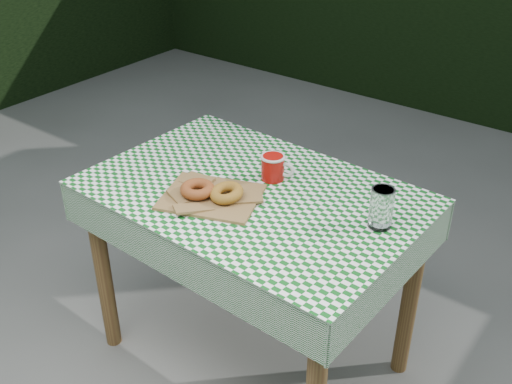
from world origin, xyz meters
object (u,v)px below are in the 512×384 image
table (253,280)px  coffee_mug (273,167)px  drinking_glass (381,208)px  paper_bag (211,196)px

table → coffee_mug: size_ratio=6.86×
drinking_glass → table: bearing=-171.8°
table → coffee_mug: coffee_mug is taller
paper_bag → drinking_glass: drinking_glass is taller
coffee_mug → drinking_glass: 0.43m
table → paper_bag: paper_bag is taller
coffee_mug → drinking_glass: drinking_glass is taller
paper_bag → coffee_mug: (0.08, 0.23, 0.04)m
coffee_mug → drinking_glass: (0.43, -0.04, 0.02)m
table → coffee_mug: (0.01, 0.11, 0.43)m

